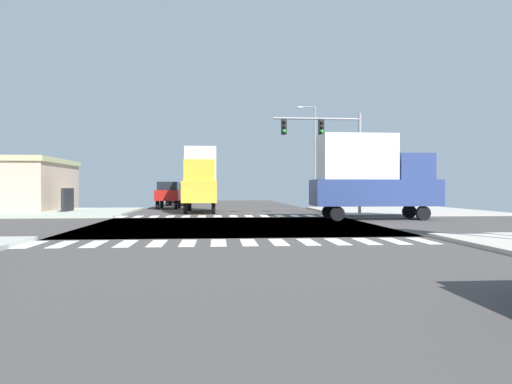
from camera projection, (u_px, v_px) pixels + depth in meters
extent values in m
cube|color=#45413F|center=(233.00, 226.00, 22.86)|extent=(14.00, 90.00, 0.05)
cube|color=#45413F|center=(233.00, 226.00, 22.86)|extent=(90.00, 12.00, 0.05)
cube|color=#B2ADA3|center=(398.00, 211.00, 35.90)|extent=(12.00, 12.00, 0.14)
cube|color=#ABB2A0|center=(46.00, 212.00, 33.74)|extent=(12.00, 12.00, 0.14)
cube|color=white|center=(30.00, 245.00, 15.03)|extent=(0.50, 2.00, 0.01)
cube|color=white|center=(63.00, 244.00, 15.11)|extent=(0.50, 2.00, 0.01)
cube|color=white|center=(94.00, 244.00, 15.19)|extent=(0.50, 2.00, 0.01)
cube|color=white|center=(126.00, 244.00, 15.28)|extent=(0.50, 2.00, 0.01)
cube|color=white|center=(157.00, 243.00, 15.36)|extent=(0.50, 2.00, 0.01)
cube|color=white|center=(188.00, 243.00, 15.44)|extent=(0.50, 2.00, 0.01)
cube|color=white|center=(219.00, 243.00, 15.53)|extent=(0.50, 2.00, 0.01)
cube|color=white|center=(249.00, 242.00, 15.61)|extent=(0.50, 2.00, 0.01)
cube|color=white|center=(279.00, 242.00, 15.69)|extent=(0.50, 2.00, 0.01)
cube|color=white|center=(308.00, 242.00, 15.78)|extent=(0.50, 2.00, 0.01)
cube|color=white|center=(337.00, 242.00, 15.86)|extent=(0.50, 2.00, 0.01)
cube|color=white|center=(366.00, 241.00, 15.94)|extent=(0.50, 2.00, 0.01)
cube|color=white|center=(395.00, 241.00, 16.02)|extent=(0.50, 2.00, 0.01)
cube|color=white|center=(423.00, 241.00, 16.11)|extent=(0.50, 2.00, 0.01)
cube|color=white|center=(122.00, 217.00, 29.58)|extent=(0.50, 2.00, 0.01)
cube|color=white|center=(138.00, 217.00, 29.66)|extent=(0.50, 2.00, 0.01)
cube|color=white|center=(154.00, 217.00, 29.74)|extent=(0.50, 2.00, 0.01)
cube|color=white|center=(170.00, 216.00, 29.82)|extent=(0.50, 2.00, 0.01)
cube|color=white|center=(186.00, 216.00, 29.91)|extent=(0.50, 2.00, 0.01)
cube|color=white|center=(202.00, 216.00, 29.99)|extent=(0.50, 2.00, 0.01)
cube|color=white|center=(218.00, 216.00, 30.07)|extent=(0.50, 2.00, 0.01)
cube|color=white|center=(233.00, 216.00, 30.16)|extent=(0.50, 2.00, 0.01)
cube|color=white|center=(249.00, 216.00, 30.24)|extent=(0.50, 2.00, 0.01)
cube|color=white|center=(264.00, 216.00, 30.32)|extent=(0.50, 2.00, 0.01)
cube|color=white|center=(280.00, 216.00, 30.41)|extent=(0.50, 2.00, 0.01)
cube|color=white|center=(295.00, 216.00, 30.49)|extent=(0.50, 2.00, 0.01)
cube|color=white|center=(310.00, 216.00, 30.57)|extent=(0.50, 2.00, 0.01)
cube|color=white|center=(325.00, 216.00, 30.66)|extent=(0.50, 2.00, 0.01)
cylinder|color=gray|center=(360.00, 164.00, 30.90)|extent=(0.20, 0.20, 6.73)
cylinder|color=gray|center=(317.00, 119.00, 30.63)|extent=(5.71, 0.14, 0.14)
cube|color=black|center=(321.00, 127.00, 30.66)|extent=(0.32, 0.40, 1.00)
sphere|color=black|center=(322.00, 122.00, 30.42)|extent=(0.22, 0.22, 0.22)
sphere|color=black|center=(322.00, 127.00, 30.42)|extent=(0.22, 0.22, 0.22)
sphere|color=green|center=(322.00, 131.00, 30.42)|extent=(0.22, 0.22, 0.22)
cube|color=black|center=(284.00, 127.00, 30.46)|extent=(0.32, 0.40, 1.00)
sphere|color=black|center=(284.00, 121.00, 30.21)|extent=(0.22, 0.22, 0.22)
sphere|color=black|center=(284.00, 126.00, 30.21)|extent=(0.22, 0.22, 0.22)
sphere|color=green|center=(284.00, 131.00, 30.22)|extent=(0.22, 0.22, 0.22)
cylinder|color=gray|center=(315.00, 157.00, 42.75)|extent=(0.16, 0.16, 9.26)
cylinder|color=gray|center=(307.00, 107.00, 42.65)|extent=(1.40, 0.10, 0.10)
ellipsoid|color=silver|center=(300.00, 107.00, 42.59)|extent=(0.60, 0.32, 0.20)
cube|color=black|center=(68.00, 201.00, 33.88)|extent=(0.24, 2.20, 1.80)
cylinder|color=black|center=(182.00, 203.00, 46.86)|extent=(0.26, 0.68, 0.68)
cylinder|color=black|center=(167.00, 203.00, 46.74)|extent=(0.26, 0.68, 0.68)
cylinder|color=black|center=(184.00, 202.00, 49.77)|extent=(0.26, 0.68, 0.68)
cylinder|color=black|center=(170.00, 202.00, 49.65)|extent=(0.26, 0.68, 0.68)
cube|color=#556267|center=(176.00, 196.00, 48.25)|extent=(1.80, 4.30, 0.66)
cube|color=black|center=(176.00, 190.00, 48.24)|extent=(1.55, 2.24, 0.54)
cylinder|color=black|center=(187.00, 200.00, 53.97)|extent=(0.26, 0.74, 0.74)
cylinder|color=black|center=(173.00, 201.00, 53.84)|extent=(0.26, 0.74, 0.74)
cylinder|color=black|center=(189.00, 200.00, 57.09)|extent=(0.26, 0.74, 0.74)
cylinder|color=black|center=(176.00, 200.00, 56.96)|extent=(0.26, 0.74, 0.74)
cube|color=#4F6256|center=(181.00, 193.00, 55.46)|extent=(1.96, 4.60, 0.88)
cube|color=black|center=(181.00, 187.00, 55.45)|extent=(1.69, 3.22, 0.72)
cylinder|color=black|center=(213.00, 208.00, 32.65)|extent=(0.26, 0.80, 0.80)
cylinder|color=black|center=(186.00, 208.00, 32.49)|extent=(0.26, 0.80, 0.80)
cylinder|color=black|center=(214.00, 206.00, 37.53)|extent=(0.26, 0.80, 0.80)
cylinder|color=black|center=(190.00, 206.00, 37.37)|extent=(0.26, 0.80, 0.80)
cube|color=gold|center=(201.00, 192.00, 35.00)|extent=(2.40, 7.20, 1.49)
cube|color=white|center=(201.00, 165.00, 36.06)|extent=(2.30, 4.18, 2.56)
cube|color=gold|center=(200.00, 171.00, 32.83)|extent=(2.11, 2.02, 1.49)
cylinder|color=black|center=(176.00, 205.00, 39.73)|extent=(0.26, 0.74, 0.74)
cylinder|color=black|center=(158.00, 205.00, 39.60)|extent=(0.26, 0.74, 0.74)
cylinder|color=black|center=(179.00, 204.00, 42.85)|extent=(0.26, 0.74, 0.74)
cylinder|color=black|center=(162.00, 204.00, 42.72)|extent=(0.26, 0.74, 0.74)
cube|color=#A51914|center=(169.00, 195.00, 41.22)|extent=(1.96, 4.60, 0.88)
cube|color=black|center=(169.00, 186.00, 41.21)|extent=(1.69, 3.22, 0.72)
cylinder|color=black|center=(409.00, 211.00, 28.19)|extent=(0.80, 0.26, 0.80)
cylinder|color=black|center=(423.00, 213.00, 26.28)|extent=(0.80, 0.26, 0.80)
cylinder|color=black|center=(329.00, 212.00, 27.79)|extent=(0.80, 0.26, 0.80)
cylinder|color=black|center=(337.00, 214.00, 25.87)|extent=(0.80, 0.26, 0.80)
cube|color=navy|center=(375.00, 193.00, 27.02)|extent=(7.20, 2.40, 1.49)
cube|color=white|center=(356.00, 157.00, 26.92)|extent=(4.18, 2.30, 2.56)
cube|color=navy|center=(411.00, 167.00, 27.19)|extent=(2.02, 2.11, 1.49)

